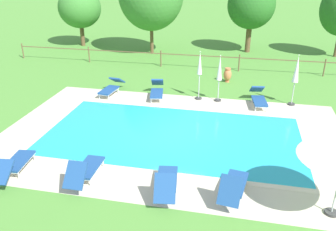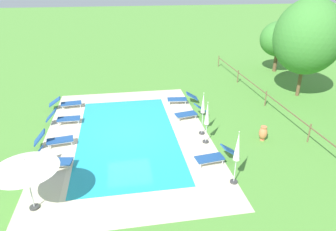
{
  "view_description": "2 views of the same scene",
  "coord_description": "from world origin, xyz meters",
  "px_view_note": "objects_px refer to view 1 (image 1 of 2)",
  "views": [
    {
      "loc": [
        2.4,
        -12.06,
        6.36
      ],
      "look_at": [
        -0.28,
        0.5,
        0.6
      ],
      "focal_mm": 37.27,
      "sensor_mm": 36.0,
      "label": 1
    },
    {
      "loc": [
        14.71,
        -0.2,
        7.93
      ],
      "look_at": [
        0.15,
        2.25,
        1.09
      ],
      "focal_mm": 32.17,
      "sensor_mm": 36.0,
      "label": 2
    }
  ],
  "objects_px": {
    "patio_umbrella_closed_row_mid_west": "(200,68)",
    "sun_lounger_north_near_steps": "(157,90)",
    "sun_lounger_north_far": "(234,186)",
    "sun_lounger_south_far": "(259,98)",
    "tree_west_mid": "(80,8)",
    "sun_lounger_south_near_corner": "(111,87)",
    "tree_far_west": "(251,5)",
    "patio_umbrella_closed_row_centre": "(296,72)",
    "sun_lounger_south_end": "(14,164)",
    "terracotta_urn_near_fence": "(228,75)",
    "sun_lounger_north_mid": "(85,170)",
    "patio_umbrella_closed_row_west": "(220,72)",
    "sun_lounger_north_end": "(166,182)"
  },
  "relations": [
    {
      "from": "sun_lounger_south_end",
      "to": "tree_west_mid",
      "type": "distance_m",
      "value": 18.74
    },
    {
      "from": "patio_umbrella_closed_row_centre",
      "to": "tree_west_mid",
      "type": "height_order",
      "value": "tree_west_mid"
    },
    {
      "from": "sun_lounger_north_end",
      "to": "tree_far_west",
      "type": "distance_m",
      "value": 18.6
    },
    {
      "from": "patio_umbrella_closed_row_centre",
      "to": "tree_far_west",
      "type": "bearing_deg",
      "value": 101.8
    },
    {
      "from": "sun_lounger_north_mid",
      "to": "patio_umbrella_closed_row_mid_west",
      "type": "relative_size",
      "value": 0.79
    },
    {
      "from": "sun_lounger_south_end",
      "to": "patio_umbrella_closed_row_west",
      "type": "height_order",
      "value": "patio_umbrella_closed_row_west"
    },
    {
      "from": "patio_umbrella_closed_row_centre",
      "to": "sun_lounger_south_end",
      "type": "bearing_deg",
      "value": -139.52
    },
    {
      "from": "sun_lounger_north_mid",
      "to": "sun_lounger_south_near_corner",
      "type": "xyz_separation_m",
      "value": [
        -1.95,
        7.48,
        -0.03
      ]
    },
    {
      "from": "sun_lounger_north_far",
      "to": "patio_umbrella_closed_row_mid_west",
      "type": "bearing_deg",
      "value": 104.84
    },
    {
      "from": "sun_lounger_north_mid",
      "to": "tree_far_west",
      "type": "bearing_deg",
      "value": 75.0
    },
    {
      "from": "sun_lounger_north_far",
      "to": "sun_lounger_south_near_corner",
      "type": "relative_size",
      "value": 0.91
    },
    {
      "from": "sun_lounger_north_far",
      "to": "sun_lounger_south_end",
      "type": "distance_m",
      "value": 6.97
    },
    {
      "from": "sun_lounger_north_far",
      "to": "sun_lounger_south_near_corner",
      "type": "distance_m",
      "value": 9.84
    },
    {
      "from": "sun_lounger_south_near_corner",
      "to": "tree_far_west",
      "type": "distance_m",
      "value": 12.99
    },
    {
      "from": "sun_lounger_north_far",
      "to": "sun_lounger_south_far",
      "type": "relative_size",
      "value": 0.92
    },
    {
      "from": "sun_lounger_north_near_steps",
      "to": "tree_west_mid",
      "type": "xyz_separation_m",
      "value": [
        -8.56,
        9.98,
        2.56
      ]
    },
    {
      "from": "sun_lounger_north_mid",
      "to": "patio_umbrella_closed_row_mid_west",
      "type": "distance_m",
      "value": 8.19
    },
    {
      "from": "patio_umbrella_closed_row_west",
      "to": "patio_umbrella_closed_row_centre",
      "type": "xyz_separation_m",
      "value": [
        3.49,
        0.23,
        0.14
      ]
    },
    {
      "from": "sun_lounger_north_far",
      "to": "tree_west_mid",
      "type": "bearing_deg",
      "value": 126.05
    },
    {
      "from": "sun_lounger_south_far",
      "to": "terracotta_urn_near_fence",
      "type": "bearing_deg",
      "value": 117.65
    },
    {
      "from": "sun_lounger_north_end",
      "to": "sun_lounger_north_far",
      "type": "bearing_deg",
      "value": 5.93
    },
    {
      "from": "sun_lounger_north_mid",
      "to": "patio_umbrella_closed_row_west",
      "type": "height_order",
      "value": "patio_umbrella_closed_row_west"
    },
    {
      "from": "sun_lounger_north_near_steps",
      "to": "patio_umbrella_closed_row_west",
      "type": "distance_m",
      "value": 3.25
    },
    {
      "from": "patio_umbrella_closed_row_mid_west",
      "to": "terracotta_urn_near_fence",
      "type": "relative_size",
      "value": 2.98
    },
    {
      "from": "sun_lounger_south_near_corner",
      "to": "sun_lounger_south_end",
      "type": "distance_m",
      "value": 7.65
    },
    {
      "from": "sun_lounger_north_mid",
      "to": "sun_lounger_north_far",
      "type": "distance_m",
      "value": 4.56
    },
    {
      "from": "patio_umbrella_closed_row_west",
      "to": "patio_umbrella_closed_row_mid_west",
      "type": "distance_m",
      "value": 0.97
    },
    {
      "from": "sun_lounger_south_near_corner",
      "to": "patio_umbrella_closed_row_centre",
      "type": "xyz_separation_m",
      "value": [
        8.94,
        0.39,
        1.27
      ]
    },
    {
      "from": "sun_lounger_south_far",
      "to": "patio_umbrella_closed_row_mid_west",
      "type": "relative_size",
      "value": 0.85
    },
    {
      "from": "tree_west_mid",
      "to": "sun_lounger_north_near_steps",
      "type": "bearing_deg",
      "value": -49.35
    },
    {
      "from": "sun_lounger_south_end",
      "to": "patio_umbrella_closed_row_centre",
      "type": "height_order",
      "value": "patio_umbrella_closed_row_centre"
    },
    {
      "from": "sun_lounger_north_far",
      "to": "sun_lounger_north_end",
      "type": "xyz_separation_m",
      "value": [
        -1.95,
        -0.2,
        -0.01
      ]
    },
    {
      "from": "sun_lounger_north_near_steps",
      "to": "sun_lounger_north_far",
      "type": "bearing_deg",
      "value": -61.09
    },
    {
      "from": "patio_umbrella_closed_row_west",
      "to": "terracotta_urn_near_fence",
      "type": "distance_m",
      "value": 3.23
    },
    {
      "from": "sun_lounger_north_near_steps",
      "to": "tree_west_mid",
      "type": "bearing_deg",
      "value": 130.65
    },
    {
      "from": "sun_lounger_north_end",
      "to": "sun_lounger_south_end",
      "type": "relative_size",
      "value": 0.94
    },
    {
      "from": "sun_lounger_south_far",
      "to": "patio_umbrella_closed_row_west",
      "type": "bearing_deg",
      "value": 177.11
    },
    {
      "from": "patio_umbrella_closed_row_mid_west",
      "to": "sun_lounger_north_near_steps",
      "type": "bearing_deg",
      "value": -175.62
    },
    {
      "from": "sun_lounger_south_end",
      "to": "tree_far_west",
      "type": "relative_size",
      "value": 0.41
    },
    {
      "from": "sun_lounger_south_far",
      "to": "patio_umbrella_closed_row_centre",
      "type": "relative_size",
      "value": 0.85
    },
    {
      "from": "sun_lounger_north_end",
      "to": "sun_lounger_south_end",
      "type": "distance_m",
      "value": 5.01
    },
    {
      "from": "sun_lounger_north_far",
      "to": "sun_lounger_south_near_corner",
      "type": "height_order",
      "value": "sun_lounger_north_far"
    },
    {
      "from": "sun_lounger_north_near_steps",
      "to": "patio_umbrella_closed_row_west",
      "type": "height_order",
      "value": "patio_umbrella_closed_row_west"
    },
    {
      "from": "sun_lounger_south_end",
      "to": "terracotta_urn_near_fence",
      "type": "xyz_separation_m",
      "value": [
        6.19,
        10.83,
        0.07
      ]
    },
    {
      "from": "sun_lounger_south_near_corner",
      "to": "patio_umbrella_closed_row_centre",
      "type": "bearing_deg",
      "value": 2.47
    },
    {
      "from": "patio_umbrella_closed_row_mid_west",
      "to": "patio_umbrella_closed_row_centre",
      "type": "height_order",
      "value": "patio_umbrella_closed_row_centre"
    },
    {
      "from": "tree_far_west",
      "to": "sun_lounger_south_far",
      "type": "bearing_deg",
      "value": -86.88
    },
    {
      "from": "sun_lounger_north_far",
      "to": "sun_lounger_north_mid",
      "type": "bearing_deg",
      "value": -178.71
    },
    {
      "from": "sun_lounger_north_mid",
      "to": "tree_west_mid",
      "type": "height_order",
      "value": "tree_west_mid"
    },
    {
      "from": "sun_lounger_south_near_corner",
      "to": "patio_umbrella_closed_row_mid_west",
      "type": "height_order",
      "value": "patio_umbrella_closed_row_mid_west"
    }
  ]
}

